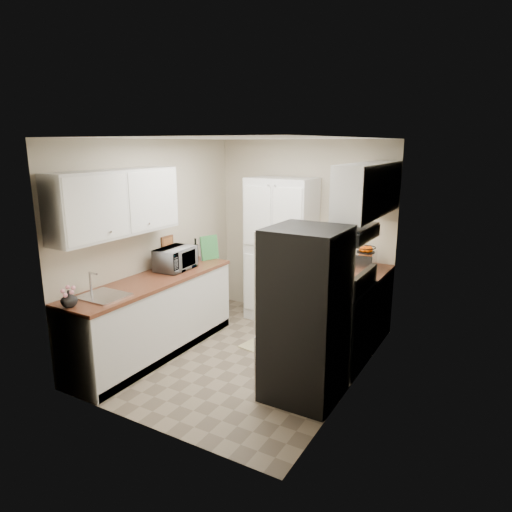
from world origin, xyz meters
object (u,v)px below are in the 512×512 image
at_px(refrigerator, 306,315).
at_px(toaster_oven, 362,261).
at_px(wine_bottle, 196,251).
at_px(pantry_cabinet, 281,250).
at_px(electric_range, 336,324).
at_px(microwave, 175,259).

bearing_deg(refrigerator, toaster_oven, 88.21).
bearing_deg(wine_bottle, pantry_cabinet, 44.93).
height_order(electric_range, refrigerator, refrigerator).
height_order(refrigerator, toaster_oven, refrigerator).
height_order(refrigerator, wine_bottle, refrigerator).
xyz_separation_m(refrigerator, microwave, (-1.95, 0.44, 0.21)).
bearing_deg(microwave, refrigerator, -106.35).
relative_size(electric_range, wine_bottle, 3.96).
bearing_deg(wine_bottle, refrigerator, -24.06).
xyz_separation_m(pantry_cabinet, electric_range, (1.17, -0.93, -0.52)).
xyz_separation_m(electric_range, wine_bottle, (-2.02, 0.09, 0.58)).
relative_size(electric_range, refrigerator, 0.66).
xyz_separation_m(microwave, toaster_oven, (2.00, 1.18, -0.03)).
distance_m(electric_range, microwave, 2.10).
xyz_separation_m(electric_range, refrigerator, (-0.03, -0.80, 0.37)).
xyz_separation_m(refrigerator, toaster_oven, (0.05, 1.62, 0.18)).
relative_size(wine_bottle, toaster_oven, 0.76).
distance_m(pantry_cabinet, microwave, 1.53).
height_order(microwave, toaster_oven, microwave).
relative_size(microwave, wine_bottle, 1.76).
distance_m(electric_range, toaster_oven, 0.98).
bearing_deg(toaster_oven, pantry_cabinet, 168.80).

